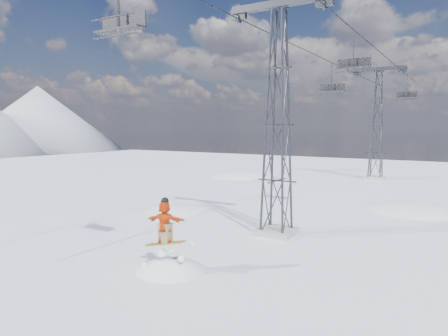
{
  "coord_description": "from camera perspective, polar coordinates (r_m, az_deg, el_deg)",
  "views": [
    {
      "loc": [
        8.81,
        -10.17,
        5.4
      ],
      "look_at": [
        -0.24,
        4.65,
        3.62
      ],
      "focal_mm": 32.0,
      "sensor_mm": 36.0,
      "label": 1
    }
  ],
  "objects": [
    {
      "name": "lift_tower_near",
      "position": [
        19.86,
        7.67,
        6.01
      ],
      "size": [
        5.2,
        1.8,
        11.43
      ],
      "color": "#999999",
      "rests_on": "ground"
    },
    {
      "name": "haul_cables",
      "position": [
        31.21,
        16.69,
        15.68
      ],
      "size": [
        4.46,
        51.0,
        0.06
      ],
      "color": "black",
      "rests_on": "ground"
    },
    {
      "name": "snowboarder_jump",
      "position": [
        16.36,
        -7.55,
        -19.68
      ],
      "size": [
        4.4,
        4.4,
        6.79
      ],
      "color": "white",
      "rests_on": "ground"
    },
    {
      "name": "ground",
      "position": [
        14.5,
        -9.16,
        -16.08
      ],
      "size": [
        120.0,
        120.0,
        0.0
      ],
      "primitive_type": "plane",
      "color": "white",
      "rests_on": "ground"
    },
    {
      "name": "snow_terrain",
      "position": [
        37.36,
        7.73,
        -17.84
      ],
      "size": [
        39.0,
        37.0,
        22.0
      ],
      "color": "white",
      "rests_on": "ground"
    },
    {
      "name": "lift_chair_extra",
      "position": [
        47.41,
        24.65,
        9.48
      ],
      "size": [
        2.04,
        0.59,
        2.53
      ],
      "color": "black",
      "rests_on": "ground"
    },
    {
      "name": "lift_chair_far",
      "position": [
        36.06,
        15.11,
        10.92
      ],
      "size": [
        2.17,
        0.62,
        2.69
      ],
      "color": "black",
      "rests_on": "ground"
    },
    {
      "name": "lift_chair_near",
      "position": [
        14.71,
        -14.58,
        19.31
      ],
      "size": [
        2.0,
        0.57,
        2.47
      ],
      "color": "black",
      "rests_on": "ground"
    },
    {
      "name": "lift_chair_mid",
      "position": [
        24.66,
        17.99,
        13.95
      ],
      "size": [
        1.88,
        0.54,
        2.33
      ],
      "color": "black",
      "rests_on": "ground"
    },
    {
      "name": "lift_tower_far",
      "position": [
        43.91,
        21.0,
        5.57
      ],
      "size": [
        5.2,
        1.8,
        11.43
      ],
      "color": "#999999",
      "rests_on": "ground"
    }
  ]
}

